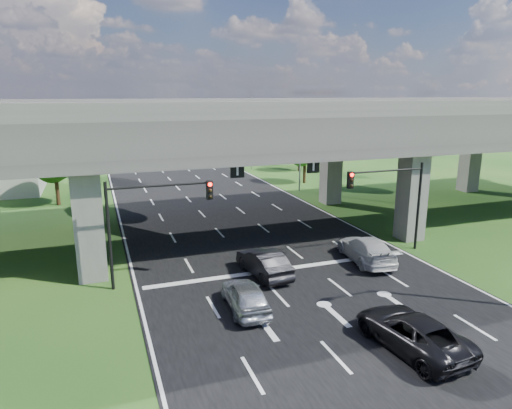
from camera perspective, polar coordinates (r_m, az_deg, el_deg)
ground at (r=25.25m, az=6.77°, el=-10.83°), size 160.00×160.00×0.00m
road at (r=33.87m, az=-0.74°, el=-4.21°), size 18.00×120.00×0.03m
overpass at (r=34.21m, az=-1.88°, el=9.49°), size 80.00×15.00×10.00m
signal_right at (r=31.12m, az=16.76°, el=1.53°), size 5.76×0.54×6.00m
signal_left at (r=25.36m, az=-13.15°, el=-0.95°), size 5.76×0.54×6.00m
streetlight_far at (r=49.20m, az=5.16°, el=8.33°), size 3.38×0.25×10.00m
streetlight_beyond at (r=64.03m, az=-0.91°, el=9.64°), size 3.38×0.25×10.00m
tree_left_near at (r=46.96m, az=-23.93°, el=5.69°), size 4.50×4.50×7.80m
tree_left_mid at (r=55.24m, az=-26.43°, el=5.80°), size 3.91×3.90×6.76m
tree_left_far at (r=62.77m, az=-22.10°, el=7.91°), size 4.80×4.80×8.32m
tree_right_near at (r=54.19m, az=6.20°, el=7.37°), size 4.20×4.20×7.28m
tree_right_mid at (r=62.69m, az=5.50°, el=7.95°), size 3.91×3.90×6.76m
tree_right_far at (r=68.52m, az=-0.43°, el=9.05°), size 4.50×4.50×7.80m
car_silver at (r=22.87m, az=-1.33°, el=-11.33°), size 1.99×4.45×1.48m
car_dark at (r=26.90m, az=0.97°, el=-7.30°), size 2.07×4.82×1.55m
car_white at (r=29.91m, az=13.60°, el=-5.46°), size 2.94×5.68×1.57m
car_trailing at (r=20.80m, az=18.93°, el=-14.82°), size 2.97×5.60×1.50m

